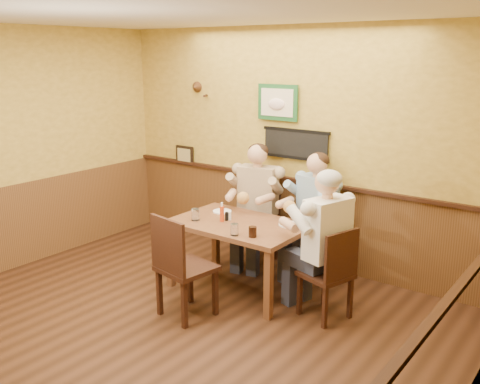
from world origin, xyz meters
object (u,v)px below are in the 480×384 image
(chair_right_end, at_px, (326,272))
(salt_shaker, at_px, (230,216))
(chair_back_left, at_px, (258,226))
(diner_tan_shirt, at_px, (258,210))
(dining_table, at_px, (239,231))
(pepper_shaker, at_px, (227,216))
(hot_sauce_bottle, at_px, (222,213))
(cola_tumbler, at_px, (253,232))
(water_glass_mid, at_px, (234,230))
(diner_white_elder, at_px, (327,253))
(water_glass_left, at_px, (195,215))
(chair_near_side, at_px, (187,265))
(chair_back_right, at_px, (316,238))
(diner_blue_polo, at_px, (317,222))

(chair_right_end, xyz_separation_m, salt_shaker, (-1.18, 0.03, 0.34))
(chair_back_left, bearing_deg, diner_tan_shirt, 0.00)
(dining_table, bearing_deg, chair_back_left, 110.15)
(chair_back_left, bearing_deg, pepper_shaker, -93.38)
(chair_right_end, relative_size, hot_sauce_bottle, 4.88)
(chair_back_left, height_order, cola_tumbler, chair_back_left)
(hot_sauce_bottle, bearing_deg, water_glass_mid, -36.53)
(diner_white_elder, xyz_separation_m, water_glass_left, (-1.46, -0.20, 0.16))
(pepper_shaker, bearing_deg, chair_back_left, 99.31)
(diner_white_elder, distance_m, water_glass_mid, 0.91)
(diner_tan_shirt, height_order, hot_sauce_bottle, diner_tan_shirt)
(chair_back_left, bearing_deg, chair_near_side, -94.07)
(water_glass_mid, relative_size, pepper_shaker, 1.30)
(chair_back_right, bearing_deg, pepper_shaker, -114.59)
(dining_table, relative_size, chair_near_side, 1.36)
(water_glass_left, bearing_deg, chair_right_end, 7.71)
(water_glass_left, height_order, water_glass_mid, water_glass_left)
(water_glass_mid, distance_m, hot_sauce_bottle, 0.47)
(water_glass_left, xyz_separation_m, water_glass_mid, (0.63, -0.14, -0.00))
(water_glass_mid, distance_m, salt_shaker, 0.50)
(cola_tumbler, relative_size, pepper_shaker, 1.14)
(cola_tumbler, height_order, pepper_shaker, cola_tumbler)
(chair_back_right, relative_size, water_glass_mid, 7.60)
(chair_back_right, height_order, water_glass_left, chair_back_right)
(chair_back_right, bearing_deg, diner_blue_polo, 0.00)
(chair_right_end, bearing_deg, chair_near_side, -38.04)
(dining_table, xyz_separation_m, diner_blue_polo, (0.50, 0.79, -0.01))
(chair_near_side, relative_size, water_glass_mid, 8.65)
(dining_table, distance_m, diner_tan_shirt, 0.79)
(chair_right_end, xyz_separation_m, water_glass_mid, (-0.83, -0.34, 0.35))
(chair_back_left, relative_size, water_glass_mid, 7.75)
(water_glass_left, bearing_deg, diner_blue_polo, 47.87)
(chair_back_left, xyz_separation_m, chair_near_side, (0.23, -1.53, 0.05))
(chair_right_end, bearing_deg, chair_back_left, -103.23)
(chair_back_left, relative_size, cola_tumbler, 8.88)
(hot_sauce_bottle, bearing_deg, dining_table, 24.95)
(diner_white_elder, xyz_separation_m, water_glass_mid, (-0.83, -0.34, 0.16))
(chair_back_left, relative_size, diner_tan_shirt, 0.70)
(chair_back_right, relative_size, chair_right_end, 0.99)
(chair_back_left, distance_m, salt_shaker, 0.82)
(dining_table, bearing_deg, diner_white_elder, -1.05)
(diner_blue_polo, relative_size, pepper_shaker, 14.11)
(chair_near_side, xyz_separation_m, diner_tan_shirt, (-0.23, 1.53, 0.14))
(chair_back_left, bearing_deg, hot_sauce_bottle, -95.34)
(water_glass_mid, height_order, hot_sauce_bottle, hot_sauce_bottle)
(diner_tan_shirt, height_order, diner_blue_polo, diner_tan_shirt)
(diner_tan_shirt, bearing_deg, chair_back_right, -9.06)
(chair_near_side, distance_m, cola_tumbler, 0.71)
(dining_table, height_order, chair_right_end, chair_right_end)
(diner_white_elder, height_order, salt_shaker, diner_white_elder)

